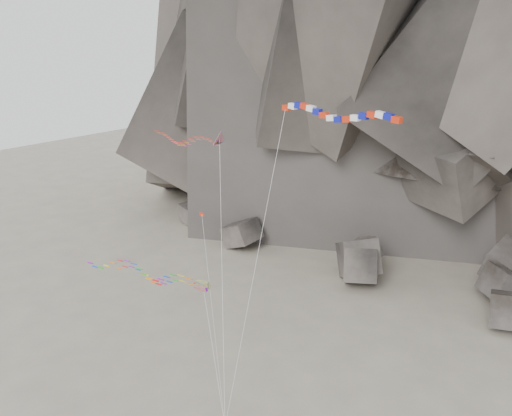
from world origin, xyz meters
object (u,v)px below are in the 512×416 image
Objects in this scene: parafoil_kite at (139,271)px; pennant_kite at (207,263)px; delta_kite at (183,138)px; banner_kite at (335,115)px.

pennant_kite is at bearing 10.55° from parafoil_kite.
delta_kite is 18.92m from banner_kite.
delta_kite is 0.87× the size of banner_kite.
pennant_kite is at bearing -159.95° from banner_kite.
banner_kite is 1.66× the size of pennant_kite.
parafoil_kite is at bearing -91.34° from delta_kite.
delta_kite is 1.13× the size of parafoil_kite.
delta_kite is at bearing -178.45° from banner_kite.
parafoil_kite is (-19.25, -2.85, -16.34)m from banner_kite.
delta_kite is 1.44× the size of pennant_kite.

